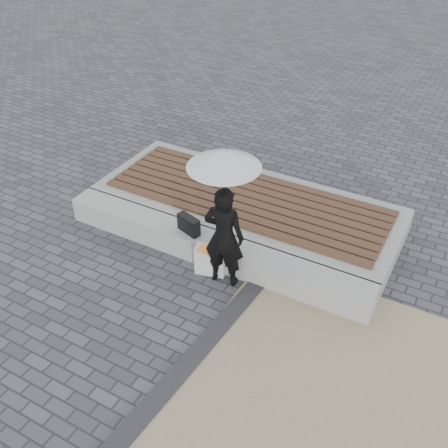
{
  "coord_description": "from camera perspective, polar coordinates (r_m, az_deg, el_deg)",
  "views": [
    {
      "loc": [
        3.11,
        -3.61,
        5.05
      ],
      "look_at": [
        0.41,
        1.27,
        1.0
      ],
      "focal_mm": 41.44,
      "sensor_mm": 36.0,
      "label": 1
    }
  ],
  "objects": [
    {
      "name": "woman",
      "position": [
        7.03,
        0.0,
        -1.43
      ],
      "size": [
        0.62,
        0.46,
        1.57
      ],
      "primitive_type": "imported",
      "rotation": [
        0.0,
        0.0,
        3.29
      ],
      "color": "black",
      "rests_on": "ground"
    },
    {
      "name": "edging_band",
      "position": [
        6.37,
        -5.28,
        -16.43
      ],
      "size": [
        0.61,
        5.2,
        0.04
      ],
      "primitive_type": "cube",
      "rotation": [
        0.0,
        0.0,
        -0.07
      ],
      "color": "#2C2C2F",
      "rests_on": "ground"
    },
    {
      "name": "magazine",
      "position": [
        7.32,
        -1.73,
        -2.85
      ],
      "size": [
        0.32,
        0.25,
        0.01
      ],
      "primitive_type": "cube",
      "rotation": [
        0.0,
        0.0,
        0.14
      ],
      "color": "#E1433E",
      "rests_on": "canvas_tote"
    },
    {
      "name": "handbag",
      "position": [
        7.69,
        -3.91,
        -0.06
      ],
      "size": [
        0.41,
        0.25,
        0.27
      ],
      "primitive_type": "cube",
      "rotation": [
        0.0,
        0.0,
        -0.31
      ],
      "color": "black",
      "rests_on": "seating_ledge"
    },
    {
      "name": "timber_decking",
      "position": [
        8.5,
        2.53,
        2.93
      ],
      "size": [
        4.6,
        1.6,
        0.04
      ],
      "primitive_type": null,
      "color": "brown",
      "rests_on": "timber_platform"
    },
    {
      "name": "ground",
      "position": [
        6.95,
        -8.25,
        -11.18
      ],
      "size": [
        80.0,
        80.0,
        0.0
      ],
      "primitive_type": "plane",
      "color": "#4C4C51",
      "rests_on": "ground"
    },
    {
      "name": "parasol",
      "position": [
        6.36,
        0.0,
        7.23
      ],
      "size": [
        0.95,
        0.95,
        1.21
      ],
      "rotation": [
        0.0,
        0.0,
        -0.4
      ],
      "color": "#ADACB1",
      "rests_on": "ground"
    },
    {
      "name": "timber_platform",
      "position": [
        8.62,
        2.49,
        1.7
      ],
      "size": [
        5.0,
        2.0,
        0.4
      ],
      "primitive_type": "cube",
      "color": "gray",
      "rests_on": "ground"
    },
    {
      "name": "seating_ledge",
      "position": [
        7.77,
        -1.51,
        -2.67
      ],
      "size": [
        5.0,
        0.45,
        0.4
      ],
      "primitive_type": "cube",
      "color": "#A4A49E",
      "rests_on": "ground"
    },
    {
      "name": "canvas_tote",
      "position": [
        7.5,
        -1.5,
        -4.03
      ],
      "size": [
        0.47,
        0.29,
        0.46
      ],
      "primitive_type": "cube",
      "rotation": [
        0.0,
        0.0,
        0.25
      ],
      "color": "silver",
      "rests_on": "ground"
    }
  ]
}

